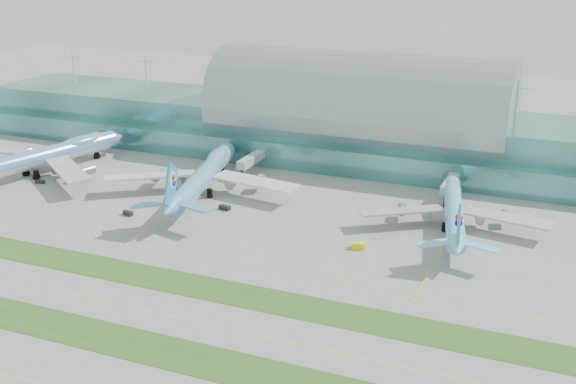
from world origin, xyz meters
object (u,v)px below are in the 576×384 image
at_px(terminal, 359,124).
at_px(airliner_c, 454,210).
at_px(airliner_a, 41,156).
at_px(airliner_b, 204,174).

height_order(terminal, airliner_c, terminal).
bearing_deg(terminal, airliner_c, -50.68).
xyz_separation_m(terminal, airliner_a, (-104.02, -66.80, -7.14)).
height_order(airliner_b, airliner_c, airliner_b).
bearing_deg(airliner_c, terminal, 117.55).
bearing_deg(terminal, airliner_a, -147.29).
relative_size(airliner_b, airliner_c, 1.18).
distance_m(terminal, airliner_b, 72.39).
distance_m(airliner_a, airliner_c, 154.01).
xyz_separation_m(terminal, airliner_c, (49.87, -60.90, -8.55)).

